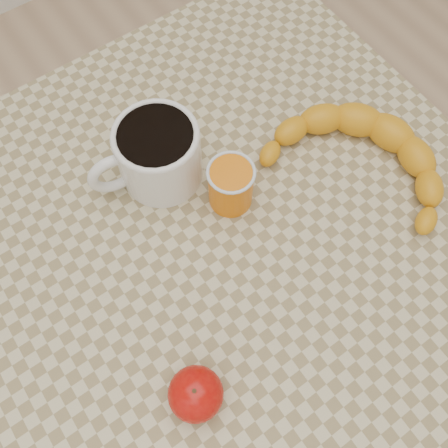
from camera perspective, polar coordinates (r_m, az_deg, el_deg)
ground at (r=1.42m, az=0.00°, el=-13.01°), size 3.00×3.00×0.00m
table at (r=0.79m, az=0.00°, el=-3.22°), size 0.80×0.80×0.75m
coffee_mug at (r=0.71m, az=-7.73°, el=7.99°), size 0.17×0.14×0.10m
orange_juice_glass at (r=0.69m, az=0.78°, el=4.46°), size 0.07×0.07×0.08m
apple at (r=0.62m, az=-3.26°, el=-18.82°), size 0.07×0.07×0.06m
banana at (r=0.76m, az=15.66°, el=7.00°), size 0.41×0.45×0.05m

